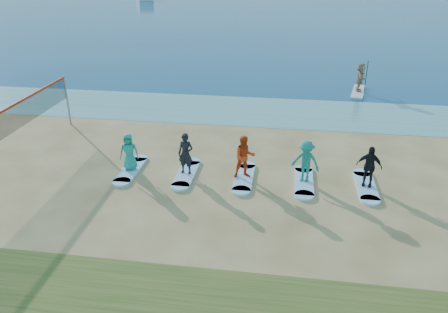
# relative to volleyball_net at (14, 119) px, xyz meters

# --- Properties ---
(ground) EXTENTS (600.00, 600.00, 0.00)m
(ground) POSITION_rel_volleyball_net_xyz_m (8.59, -2.60, -1.90)
(ground) COLOR tan
(ground) RESTS_ON ground
(shallow_water) EXTENTS (600.00, 600.00, 0.00)m
(shallow_water) POSITION_rel_volleyball_net_xyz_m (8.59, 7.90, -1.90)
(shallow_water) COLOR teal
(shallow_water) RESTS_ON ground
(volleyball_net) EXTENTS (0.23, 9.09, 2.50)m
(volleyball_net) POSITION_rel_volleyball_net_xyz_m (0.00, 0.00, 0.00)
(volleyball_net) COLOR gray
(volleyball_net) RESTS_ON ground
(paddleboard) EXTENTS (1.28, 3.08, 0.12)m
(paddleboard) POSITION_rel_volleyball_net_xyz_m (15.21, 12.39, -1.84)
(paddleboard) COLOR silver
(paddleboard) RESTS_ON ground
(paddleboarder) EXTENTS (0.70, 1.67, 1.75)m
(paddleboarder) POSITION_rel_volleyball_net_xyz_m (15.21, 12.39, -0.91)
(paddleboarder) COLOR tan
(paddleboarder) RESTS_ON paddleboard
(surfboard_0) EXTENTS (0.70, 2.20, 0.09)m
(surfboard_0) POSITION_rel_volleyball_net_xyz_m (4.79, -0.17, -1.86)
(surfboard_0) COLOR #A4D3FF
(surfboard_0) RESTS_ON ground
(student_0) EXTENTS (0.82, 0.62, 1.50)m
(student_0) POSITION_rel_volleyball_net_xyz_m (4.79, -0.17, -1.06)
(student_0) COLOR teal
(student_0) RESTS_ON surfboard_0
(surfboard_1) EXTENTS (0.70, 2.20, 0.09)m
(surfboard_1) POSITION_rel_volleyball_net_xyz_m (7.07, -0.17, -1.86)
(surfboard_1) COLOR #A4D3FF
(surfboard_1) RESTS_ON ground
(student_1) EXTENTS (0.65, 0.47, 1.64)m
(student_1) POSITION_rel_volleyball_net_xyz_m (7.07, -0.17, -0.99)
(student_1) COLOR black
(student_1) RESTS_ON surfboard_1
(surfboard_2) EXTENTS (0.70, 2.20, 0.09)m
(surfboard_2) POSITION_rel_volleyball_net_xyz_m (9.35, -0.17, -1.86)
(surfboard_2) COLOR #A4D3FF
(surfboard_2) RESTS_ON ground
(student_2) EXTENTS (0.97, 0.86, 1.68)m
(student_2) POSITION_rel_volleyball_net_xyz_m (9.35, -0.17, -0.97)
(student_2) COLOR red
(student_2) RESTS_ON surfboard_2
(surfboard_3) EXTENTS (0.70, 2.20, 0.09)m
(surfboard_3) POSITION_rel_volleyball_net_xyz_m (11.64, -0.17, -1.86)
(surfboard_3) COLOR #A4D3FF
(surfboard_3) RESTS_ON ground
(student_3) EXTENTS (1.19, 0.91, 1.63)m
(student_3) POSITION_rel_volleyball_net_xyz_m (11.64, -0.17, -1.00)
(student_3) COLOR #1A7E74
(student_3) RESTS_ON surfboard_3
(surfboard_4) EXTENTS (0.70, 2.20, 0.09)m
(surfboard_4) POSITION_rel_volleyball_net_xyz_m (13.92, -0.17, -1.86)
(surfboard_4) COLOR #A4D3FF
(surfboard_4) RESTS_ON ground
(student_4) EXTENTS (0.98, 0.60, 1.56)m
(student_4) POSITION_rel_volleyball_net_xyz_m (13.92, -0.17, -1.03)
(student_4) COLOR black
(student_4) RESTS_ON surfboard_4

